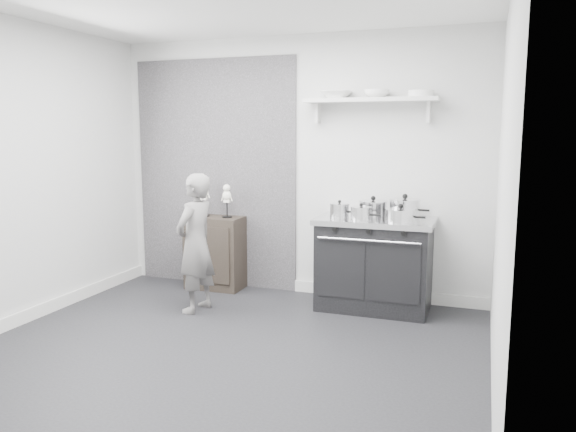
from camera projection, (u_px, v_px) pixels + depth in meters
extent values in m
plane|color=black|center=(223.00, 350.00, 4.44)|extent=(4.00, 4.00, 0.00)
cube|color=silver|center=(296.00, 167.00, 5.92)|extent=(4.00, 0.02, 2.70)
cube|color=silver|center=(45.00, 213.00, 2.56)|extent=(4.00, 0.02, 2.70)
cube|color=silver|center=(14.00, 174.00, 4.90)|extent=(0.02, 3.60, 2.70)
cube|color=silver|center=(503.00, 190.00, 3.58)|extent=(0.02, 3.60, 2.70)
cube|color=black|center=(215.00, 174.00, 6.24)|extent=(1.90, 0.02, 2.50)
cube|color=silver|center=(387.00, 294.00, 5.76)|extent=(2.00, 0.03, 0.12)
cube|color=silver|center=(26.00, 316.00, 5.09)|extent=(0.03, 3.60, 0.12)
cube|color=silver|center=(370.00, 100.00, 5.43)|extent=(1.30, 0.26, 0.04)
cube|color=silver|center=(318.00, 113.00, 5.70)|extent=(0.03, 0.12, 0.20)
cube|color=silver|center=(429.00, 112.00, 5.34)|extent=(0.03, 0.12, 0.20)
cube|color=black|center=(374.00, 266.00, 5.46)|extent=(1.05, 0.63, 0.84)
cube|color=silver|center=(376.00, 221.00, 5.39)|extent=(1.12, 0.67, 0.05)
cube|color=black|center=(341.00, 269.00, 5.24)|extent=(0.44, 0.02, 0.55)
cube|color=black|center=(396.00, 274.00, 5.08)|extent=(0.44, 0.02, 0.55)
cylinder|color=silver|center=(368.00, 241.00, 5.09)|extent=(0.95, 0.02, 0.02)
cylinder|color=black|center=(335.00, 229.00, 5.19)|extent=(0.04, 0.03, 0.04)
cylinder|color=black|center=(369.00, 231.00, 5.09)|extent=(0.04, 0.03, 0.04)
cylinder|color=black|center=(404.00, 233.00, 4.99)|extent=(0.04, 0.03, 0.04)
cube|color=black|center=(215.00, 252.00, 6.17)|extent=(0.61, 0.36, 0.80)
imported|color=slate|center=(196.00, 243.00, 5.33)|extent=(0.38, 0.52, 1.33)
cylinder|color=silver|center=(339.00, 211.00, 5.40)|extent=(0.19, 0.19, 0.12)
cylinder|color=silver|center=(339.00, 204.00, 5.39)|extent=(0.19, 0.19, 0.02)
sphere|color=black|center=(340.00, 202.00, 5.38)|extent=(0.03, 0.03, 0.03)
cylinder|color=black|center=(353.00, 212.00, 5.35)|extent=(0.10, 0.02, 0.02)
cylinder|color=silver|center=(373.00, 209.00, 5.48)|extent=(0.27, 0.27, 0.14)
cylinder|color=silver|center=(373.00, 202.00, 5.47)|extent=(0.28, 0.28, 0.02)
sphere|color=black|center=(373.00, 198.00, 5.46)|extent=(0.05, 0.05, 0.05)
cylinder|color=black|center=(391.00, 210.00, 5.42)|extent=(0.10, 0.02, 0.02)
cylinder|color=silver|center=(405.00, 209.00, 5.35)|extent=(0.28, 0.28, 0.17)
cylinder|color=silver|center=(405.00, 200.00, 5.34)|extent=(0.29, 0.29, 0.02)
sphere|color=black|center=(405.00, 196.00, 5.34)|extent=(0.05, 0.05, 0.05)
cylinder|color=black|center=(424.00, 210.00, 5.29)|extent=(0.10, 0.02, 0.02)
cylinder|color=silver|center=(400.00, 216.00, 5.13)|extent=(0.27, 0.27, 0.11)
cylinder|color=silver|center=(401.00, 210.00, 5.12)|extent=(0.28, 0.28, 0.02)
sphere|color=black|center=(401.00, 206.00, 5.11)|extent=(0.05, 0.05, 0.05)
cylinder|color=black|center=(420.00, 217.00, 5.07)|extent=(0.10, 0.02, 0.02)
cylinder|color=silver|center=(361.00, 214.00, 5.24)|extent=(0.19, 0.19, 0.11)
cylinder|color=silver|center=(361.00, 207.00, 5.23)|extent=(0.20, 0.20, 0.02)
sphere|color=black|center=(361.00, 205.00, 5.23)|extent=(0.03, 0.03, 0.03)
cylinder|color=black|center=(376.00, 215.00, 5.20)|extent=(0.10, 0.02, 0.02)
imported|color=white|center=(336.00, 95.00, 5.54)|extent=(0.30, 0.30, 0.07)
imported|color=white|center=(377.00, 94.00, 5.41)|extent=(0.24, 0.24, 0.08)
cylinder|color=white|center=(421.00, 94.00, 5.27)|extent=(0.24, 0.24, 0.06)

